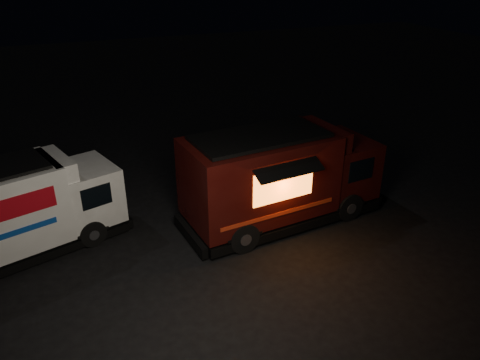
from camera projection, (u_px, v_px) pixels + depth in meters
ground at (211, 252)px, 14.24m from camera, size 80.00×80.00×0.00m
white_truck at (14, 211)px, 13.59m from camera, size 6.77×3.98×2.90m
red_truck at (283, 176)px, 15.36m from camera, size 7.12×3.22×3.21m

